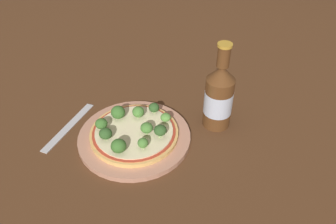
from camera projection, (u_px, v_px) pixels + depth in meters
ground_plane at (128, 137)px, 0.74m from camera, size 3.00×3.00×0.00m
plate at (134, 138)px, 0.73m from camera, size 0.25×0.25×0.01m
pizza at (134, 133)px, 0.72m from camera, size 0.20×0.20×0.01m
broccoli_floret_0 at (160, 130)px, 0.69m from camera, size 0.03×0.03×0.03m
broccoli_floret_1 at (106, 134)px, 0.69m from camera, size 0.03×0.03×0.03m
broccoli_floret_2 at (154, 108)px, 0.76m from camera, size 0.02×0.02×0.02m
broccoli_floret_3 at (143, 143)px, 0.67m from camera, size 0.02×0.02×0.02m
broccoli_floret_4 at (166, 117)px, 0.74m from camera, size 0.02×0.02×0.02m
broccoli_floret_5 at (118, 112)px, 0.74m from camera, size 0.03×0.03×0.03m
broccoli_floret_6 at (146, 129)px, 0.70m from camera, size 0.03×0.03×0.03m
broccoli_floret_7 at (101, 124)px, 0.71m from camera, size 0.03×0.03×0.03m
broccoli_floret_8 at (119, 146)px, 0.66m from camera, size 0.03×0.03×0.03m
broccoli_floret_9 at (138, 112)px, 0.74m from camera, size 0.03×0.03×0.03m
beer_bottle at (219, 96)px, 0.73m from camera, size 0.06×0.06×0.21m
fork at (69, 126)px, 0.76m from camera, size 0.03×0.18×0.00m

